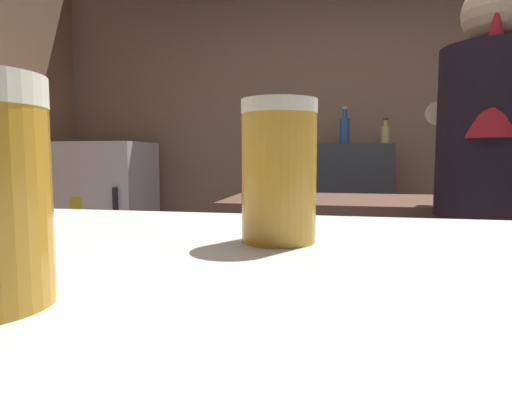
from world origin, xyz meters
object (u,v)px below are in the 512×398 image
at_px(mini_fridge, 108,219).
at_px(pint_glass_near, 279,171).
at_px(mixing_bowl, 288,193).
at_px(bottle_vinegar, 385,134).
at_px(bottle_olive_oil, 345,130).
at_px(bartender, 488,199).

bearing_deg(mini_fridge, pint_glass_near, -56.97).
height_order(mixing_bowl, bottle_vinegar, bottle_vinegar).
distance_m(mini_fridge, bottle_vinegar, 2.26).
xyz_separation_m(mini_fridge, bottle_olive_oil, (1.86, 0.11, 0.70)).
height_order(bartender, bottle_vinegar, bartender).
height_order(pint_glass_near, bottle_olive_oil, bottle_olive_oil).
xyz_separation_m(mini_fridge, pint_glass_near, (1.78, -2.74, 0.49)).
bearing_deg(bartender, bottle_vinegar, 23.33).
bearing_deg(mixing_bowl, pint_glass_near, -83.45).
height_order(mini_fridge, bottle_olive_oil, bottle_olive_oil).
height_order(bottle_olive_oil, bottle_vinegar, bottle_olive_oil).
bearing_deg(bottle_olive_oil, pint_glass_near, -91.55).
bearing_deg(bartender, bottle_olive_oil, 33.09).
height_order(bartender, mixing_bowl, bartender).
distance_m(bartender, mixing_bowl, 0.86).
bearing_deg(bottle_vinegar, pint_glass_near, -97.27).
bearing_deg(bartender, pint_glass_near, 172.10).
bearing_deg(mixing_bowl, mini_fridge, 144.17).
bearing_deg(pint_glass_near, bartender, 64.23).
distance_m(mini_fridge, bottle_olive_oil, 1.99).
height_order(bartender, pint_glass_near, bartender).
relative_size(bartender, pint_glass_near, 11.71).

